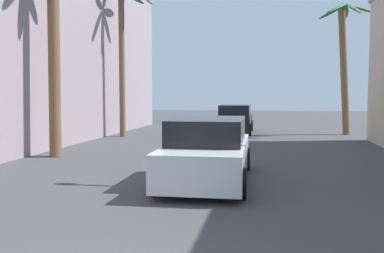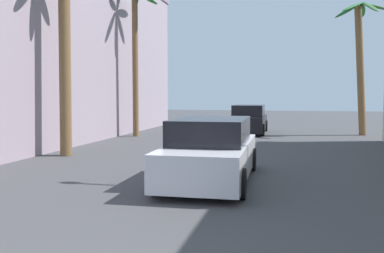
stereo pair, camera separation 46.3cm
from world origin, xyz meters
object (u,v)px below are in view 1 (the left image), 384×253
Objects in this scene: car_far at (235,120)px; palm_tree_mid_left at (53,36)px; palm_tree_far_right at (344,55)px; car_lead at (208,151)px; palm_tree_far_left at (122,38)px.

palm_tree_mid_left is at bearing -118.82° from car_far.
palm_tree_far_right is at bearing 42.23° from palm_tree_mid_left.
car_lead is 7.51m from palm_tree_mid_left.
palm_tree_far_right is (5.73, 0.23, 3.47)m from car_far.
car_far is 7.49m from palm_tree_far_left.
palm_tree_mid_left is (-5.82, 3.31, 3.40)m from car_lead.
car_far is at bearing 61.18° from palm_tree_mid_left.
car_far is at bearing 28.22° from palm_tree_far_left.
car_lead is 14.93m from palm_tree_far_right.
palm_tree_far_left is at bearing 89.97° from palm_tree_mid_left.
palm_tree_far_right is 15.13m from palm_tree_mid_left.
palm_tree_mid_left is at bearing 150.34° from car_lead.
palm_tree_far_right is at bearing 15.76° from palm_tree_far_left.
palm_tree_mid_left is (-11.21, -10.17, -0.07)m from palm_tree_far_right.
car_lead is 0.70× the size of palm_tree_mid_left.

